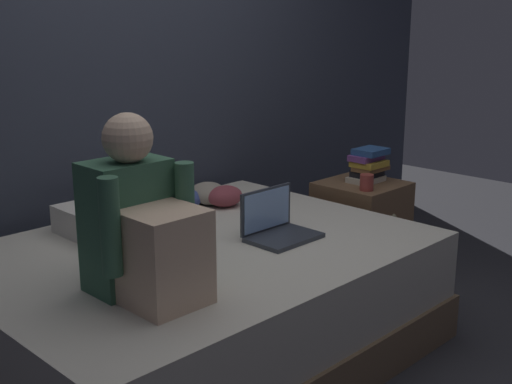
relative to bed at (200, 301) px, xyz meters
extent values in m
plane|color=#2D2D33|center=(0.20, -0.30, -0.26)|extent=(8.00, 8.00, 0.00)
cube|color=#383D4C|center=(0.20, 0.90, 1.09)|extent=(5.60, 0.10, 2.70)
cube|color=#7A6047|center=(0.00, 0.00, -0.16)|extent=(2.00, 1.50, 0.21)
cube|color=beige|center=(0.00, 0.00, 0.11)|extent=(1.96, 1.46, 0.32)
cube|color=brown|center=(1.30, 0.05, 0.03)|extent=(0.44, 0.44, 0.58)
sphere|color=gray|center=(1.30, -0.17, 0.15)|extent=(0.04, 0.04, 0.04)
cube|color=#38664C|center=(-0.48, -0.17, 0.51)|extent=(0.30, 0.20, 0.48)
sphere|color=beige|center=(-0.48, -0.20, 0.83)|extent=(0.18, 0.18, 0.18)
cube|color=beige|center=(-0.48, -0.39, 0.44)|extent=(0.26, 0.24, 0.34)
cylinder|color=#38664C|center=(-0.64, -0.31, 0.57)|extent=(0.07, 0.07, 0.34)
cylinder|color=#38664C|center=(-0.32, -0.31, 0.57)|extent=(0.07, 0.07, 0.34)
cube|color=#333842|center=(0.32, -0.22, 0.28)|extent=(0.32, 0.22, 0.02)
cube|color=#333842|center=(0.32, -0.11, 0.39)|extent=(0.32, 0.01, 0.20)
cube|color=#8CB2EA|center=(0.32, -0.11, 0.39)|extent=(0.29, 0.00, 0.18)
cube|color=silver|center=(-0.08, 0.45, 0.33)|extent=(0.56, 0.36, 0.13)
cube|color=beige|center=(1.33, 0.05, 0.33)|extent=(0.21, 0.14, 0.03)
cube|color=black|center=(1.34, 0.05, 0.37)|extent=(0.17, 0.13, 0.04)
cube|color=brown|center=(1.34, 0.03, 0.40)|extent=(0.20, 0.13, 0.03)
cube|color=gold|center=(1.33, 0.03, 0.43)|extent=(0.19, 0.15, 0.03)
cube|color=#703D84|center=(1.33, 0.06, 0.46)|extent=(0.20, 0.13, 0.03)
cube|color=#284C84|center=(1.34, 0.04, 0.50)|extent=(0.19, 0.15, 0.04)
cylinder|color=#933833|center=(1.17, -0.07, 0.36)|extent=(0.08, 0.08, 0.09)
ellipsoid|color=gray|center=(0.49, 0.46, 0.32)|extent=(0.20, 0.17, 0.11)
ellipsoid|color=#3D4C8E|center=(0.38, 0.51, 0.31)|extent=(0.16, 0.14, 0.09)
ellipsoid|color=gray|center=(0.49, 0.50, 0.33)|extent=(0.21, 0.18, 0.11)
ellipsoid|color=#8E3D47|center=(0.51, 0.38, 0.32)|extent=(0.20, 0.17, 0.11)
camera|label=1|loc=(-1.78, -2.12, 1.24)|focal=46.19mm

